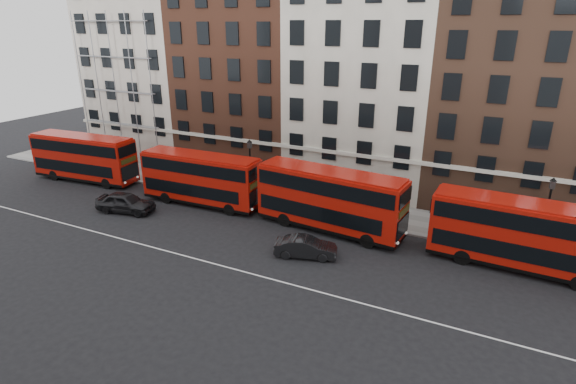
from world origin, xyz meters
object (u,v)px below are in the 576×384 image
at_px(car_rear, 126,202).
at_px(car_front, 306,247).
at_px(bus_a, 84,157).
at_px(bus_b, 201,178).
at_px(bus_c, 329,199).
at_px(bus_d, 520,233).

height_order(car_rear, car_front, car_rear).
xyz_separation_m(bus_a, bus_b, (14.10, 0.00, -0.06)).
bearing_deg(bus_c, bus_b, -174.46).
bearing_deg(car_front, car_rear, 71.52).
bearing_deg(bus_c, car_rear, -160.08).
bearing_deg(bus_c, car_front, -82.37).
distance_m(bus_a, car_rear, 10.46).
xyz_separation_m(bus_a, bus_c, (25.85, 0.01, 0.08)).
height_order(bus_b, car_front, bus_b).
distance_m(bus_c, car_rear, 17.04).
xyz_separation_m(bus_a, car_front, (26.02, -4.59, -1.78)).
bearing_deg(car_rear, car_front, -103.27).
bearing_deg(bus_d, bus_c, -177.86).
relative_size(bus_c, car_rear, 2.35).
distance_m(bus_d, car_rear, 29.62).
distance_m(bus_a, bus_c, 25.85).
bearing_deg(car_rear, bus_d, -93.76).
bearing_deg(bus_c, bus_a, -174.47).
xyz_separation_m(bus_c, bus_d, (12.85, -0.00, -0.10)).
bearing_deg(bus_b, bus_c, -1.94).
relative_size(bus_a, car_rear, 2.27).
xyz_separation_m(bus_b, car_front, (11.92, -4.59, -1.71)).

